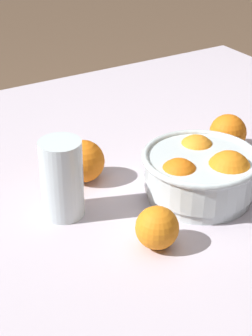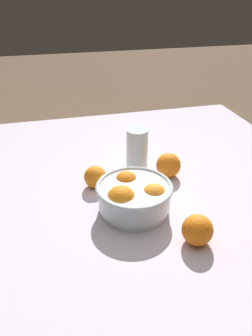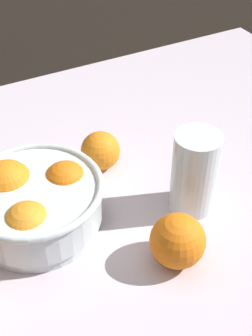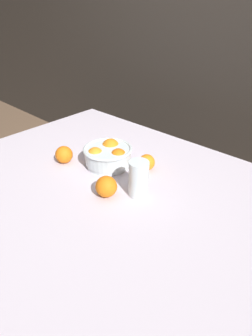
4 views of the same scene
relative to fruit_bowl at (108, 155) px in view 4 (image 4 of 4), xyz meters
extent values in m
plane|color=brown|center=(0.07, -0.12, -0.75)|extent=(12.00, 12.00, 0.00)
cube|color=#38332D|center=(0.07, 1.05, 0.55)|extent=(8.00, 0.05, 2.60)
cube|color=silver|center=(0.07, -0.12, -0.07)|extent=(1.41, 1.15, 0.03)
cylinder|color=brown|center=(-0.57, 0.40, -0.42)|extent=(0.05, 0.05, 0.67)
cylinder|color=silver|center=(0.00, 0.00, -0.04)|extent=(0.19, 0.19, 0.02)
cylinder|color=silver|center=(0.00, 0.00, 0.00)|extent=(0.20, 0.20, 0.06)
torus|color=silver|center=(0.00, 0.00, 0.03)|extent=(0.22, 0.22, 0.01)
sphere|color=orange|center=(0.06, 0.01, 0.01)|extent=(0.08, 0.08, 0.08)
sphere|color=orange|center=(-0.03, 0.04, 0.01)|extent=(0.08, 0.08, 0.08)
sphere|color=orange|center=(-0.03, -0.05, 0.01)|extent=(0.08, 0.08, 0.08)
cylinder|color=#F4A314|center=(0.24, -0.08, 0.00)|extent=(0.07, 0.07, 0.10)
cylinder|color=silver|center=(0.24, -0.08, 0.02)|extent=(0.07, 0.07, 0.14)
sphere|color=orange|center=(0.15, 0.09, -0.01)|extent=(0.07, 0.07, 0.07)
sphere|color=orange|center=(0.16, -0.16, -0.01)|extent=(0.08, 0.08, 0.08)
sphere|color=orange|center=(-0.17, -0.12, -0.01)|extent=(0.08, 0.08, 0.08)
camera|label=1|loc=(0.57, 0.69, 0.52)|focal=60.00mm
camera|label=2|loc=(-0.73, 0.21, 0.53)|focal=35.00mm
camera|label=3|loc=(-0.12, -0.52, 0.51)|focal=50.00mm
camera|label=4|loc=(0.75, -0.70, 0.57)|focal=28.00mm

